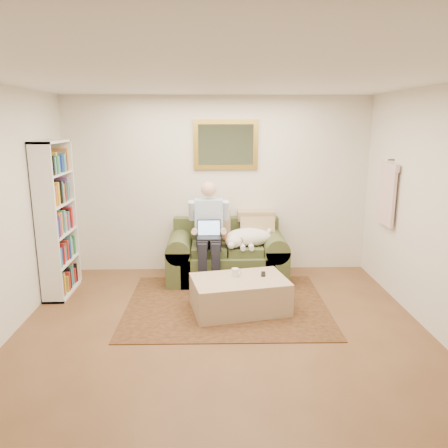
{
  "coord_description": "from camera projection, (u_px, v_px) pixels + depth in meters",
  "views": [
    {
      "loc": [
        -0.12,
        -3.95,
        2.23
      ],
      "look_at": [
        0.06,
        1.47,
        0.95
      ],
      "focal_mm": 35.0,
      "sensor_mm": 36.0,
      "label": 1
    }
  ],
  "objects": [
    {
      "name": "tv_remote",
      "position": [
        263.0,
        274.0,
        5.33
      ],
      "size": [
        0.07,
        0.16,
        0.02
      ],
      "primitive_type": "cube",
      "rotation": [
        0.0,
        0.0,
        -0.14
      ],
      "color": "black",
      "rests_on": "ottoman"
    },
    {
      "name": "rug",
      "position": [
        226.0,
        305.0,
        5.43
      ],
      "size": [
        2.49,
        2.0,
        0.01
      ],
      "primitive_type": "cube",
      "rotation": [
        0.0,
        0.0,
        -0.01
      ],
      "color": "black",
      "rests_on": "room_shell"
    },
    {
      "name": "laptop",
      "position": [
        209.0,
        233.0,
        5.96
      ],
      "size": [
        0.33,
        0.26,
        0.24
      ],
      "color": "black",
      "rests_on": "seated_man"
    },
    {
      "name": "bookshelf",
      "position": [
        56.0,
        219.0,
        5.62
      ],
      "size": [
        0.28,
        0.8,
        2.0
      ],
      "primitive_type": null,
      "color": "white",
      "rests_on": "room_shell"
    },
    {
      "name": "room_shell",
      "position": [
        222.0,
        216.0,
        4.41
      ],
      "size": [
        4.51,
        5.0,
        2.61
      ],
      "color": "brown",
      "rests_on": "ground"
    },
    {
      "name": "wall_mirror",
      "position": [
        226.0,
        145.0,
        6.33
      ],
      "size": [
        0.94,
        0.04,
        0.72
      ],
      "color": "gold",
      "rests_on": "room_shell"
    },
    {
      "name": "sofa",
      "position": [
        227.0,
        259.0,
        6.28
      ],
      "size": [
        1.68,
        0.86,
        1.01
      ],
      "color": "#586133",
      "rests_on": "room_shell"
    },
    {
      "name": "hanging_shirt",
      "position": [
        387.0,
        191.0,
        5.68
      ],
      "size": [
        0.06,
        0.52,
        0.9
      ],
      "primitive_type": null,
      "color": "beige",
      "rests_on": "room_shell"
    },
    {
      "name": "sleeping_dog",
      "position": [
        248.0,
        237.0,
        6.13
      ],
      "size": [
        0.69,
        0.44,
        0.26
      ],
      "primitive_type": null,
      "color": "white",
      "rests_on": "sofa"
    },
    {
      "name": "seated_man",
      "position": [
        209.0,
        234.0,
        6.03
      ],
      "size": [
        0.55,
        0.79,
        1.42
      ],
      "primitive_type": null,
      "color": "#8CAAD8",
      "rests_on": "sofa"
    },
    {
      "name": "ottoman",
      "position": [
        240.0,
        295.0,
        5.24
      ],
      "size": [
        1.22,
        0.91,
        0.4
      ],
      "primitive_type": "cube",
      "rotation": [
        0.0,
        0.0,
        0.2
      ],
      "color": "tan",
      "rests_on": "room_shell"
    },
    {
      "name": "coffee_mug",
      "position": [
        235.0,
        272.0,
        5.26
      ],
      "size": [
        0.08,
        0.08,
        0.1
      ],
      "primitive_type": "cylinder",
      "color": "white",
      "rests_on": "ottoman"
    }
  ]
}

